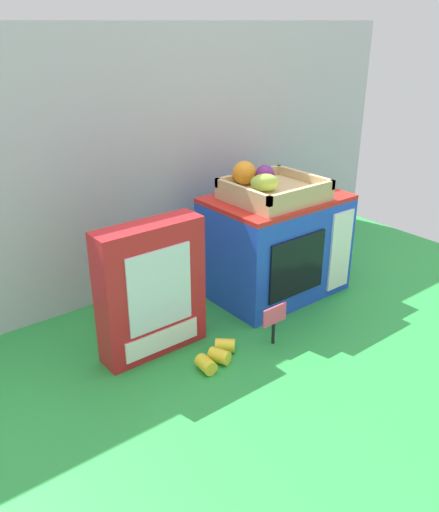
{
  "coord_description": "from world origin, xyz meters",
  "views": [
    {
      "loc": [
        -0.79,
        -0.91,
        0.7
      ],
      "look_at": [
        -0.05,
        0.03,
        0.17
      ],
      "focal_mm": 37.28,
      "sensor_mm": 36.0,
      "label": 1
    }
  ],
  "objects_px": {
    "price_sign": "(274,319)",
    "toy_microwave": "(275,245)",
    "food_groups_crate": "(270,188)",
    "loose_toy_banana": "(217,355)",
    "cookie_set_box": "(151,290)"
  },
  "relations": [
    {
      "from": "price_sign",
      "to": "toy_microwave",
      "type": "bearing_deg",
      "value": 46.52
    },
    {
      "from": "toy_microwave",
      "to": "price_sign",
      "type": "distance_m",
      "value": 0.28
    },
    {
      "from": "food_groups_crate",
      "to": "price_sign",
      "type": "relative_size",
      "value": 2.3
    },
    {
      "from": "loose_toy_banana",
      "to": "toy_microwave",
      "type": "bearing_deg",
      "value": 27.13
    },
    {
      "from": "food_groups_crate",
      "to": "loose_toy_banana",
      "type": "bearing_deg",
      "value": -150.66
    },
    {
      "from": "food_groups_crate",
      "to": "loose_toy_banana",
      "type": "height_order",
      "value": "food_groups_crate"
    },
    {
      "from": "price_sign",
      "to": "loose_toy_banana",
      "type": "xyz_separation_m",
      "value": [
        -0.15,
        0.03,
        -0.05
      ]
    },
    {
      "from": "toy_microwave",
      "to": "price_sign",
      "type": "relative_size",
      "value": 3.61
    },
    {
      "from": "cookie_set_box",
      "to": "loose_toy_banana",
      "type": "height_order",
      "value": "cookie_set_box"
    },
    {
      "from": "toy_microwave",
      "to": "loose_toy_banana",
      "type": "bearing_deg",
      "value": -152.87
    },
    {
      "from": "cookie_set_box",
      "to": "loose_toy_banana",
      "type": "xyz_separation_m",
      "value": [
        0.08,
        -0.13,
        -0.14
      ]
    },
    {
      "from": "cookie_set_box",
      "to": "price_sign",
      "type": "distance_m",
      "value": 0.29
    },
    {
      "from": "toy_microwave",
      "to": "cookie_set_box",
      "type": "xyz_separation_m",
      "value": [
        -0.42,
        -0.05,
        0.02
      ]
    },
    {
      "from": "price_sign",
      "to": "loose_toy_banana",
      "type": "distance_m",
      "value": 0.16
    },
    {
      "from": "food_groups_crate",
      "to": "toy_microwave",
      "type": "bearing_deg",
      "value": -1.21
    }
  ]
}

